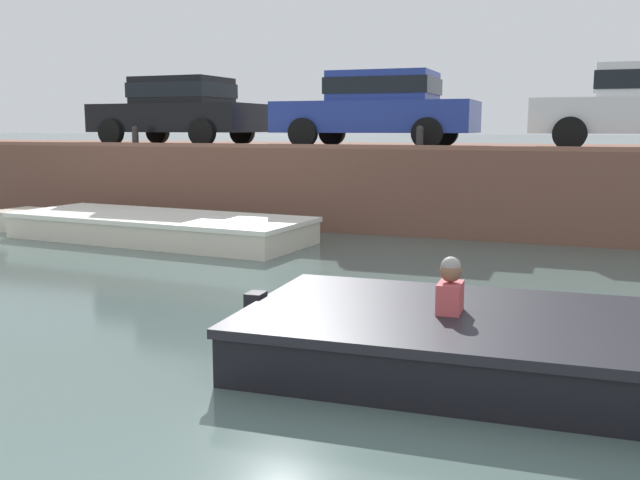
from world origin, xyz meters
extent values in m
plane|color=#4C605B|center=(0.00, 5.83, 0.00)|extent=(400.00, 400.00, 0.00)
cube|color=brown|center=(0.00, 14.65, 0.82)|extent=(60.00, 6.00, 1.65)
cube|color=#925F4C|center=(0.00, 11.77, 1.69)|extent=(60.00, 0.24, 0.08)
cube|color=silver|center=(-5.78, 9.64, 0.19)|extent=(5.75, 2.42, 0.39)
cube|color=silver|center=(-9.14, 9.90, 0.19)|extent=(1.20, 1.17, 0.39)
cube|color=white|center=(-5.78, 9.64, 0.43)|extent=(5.82, 2.48, 0.08)
cube|color=brown|center=(-5.36, 9.60, 0.33)|extent=(0.38, 1.80, 0.06)
cube|color=black|center=(1.68, 4.60, 0.20)|extent=(5.79, 2.46, 0.41)
cube|color=black|center=(1.68, 4.60, 0.45)|extent=(5.85, 2.52, 0.08)
cube|color=brown|center=(1.25, 4.58, 0.35)|extent=(0.34, 1.97, 0.06)
cube|color=black|center=(-1.26, 4.46, 0.30)|extent=(0.17, 0.21, 0.45)
cube|color=#C64C51|center=(0.54, 4.55, 0.53)|extent=(0.22, 0.33, 0.44)
sphere|color=brown|center=(0.54, 4.55, 0.85)|extent=(0.19, 0.19, 0.19)
sphere|color=gray|center=(0.54, 4.55, 0.89)|extent=(0.17, 0.17, 0.17)
cube|color=black|center=(-7.51, 13.11, 2.27)|extent=(3.89, 1.84, 0.64)
cube|color=black|center=(-7.36, 13.11, 2.89)|extent=(1.95, 1.60, 0.60)
cube|color=black|center=(-7.36, 13.11, 2.89)|extent=(2.03, 1.64, 0.33)
cylinder|color=black|center=(-8.72, 12.21, 1.95)|extent=(0.60, 0.19, 0.60)
cylinder|color=black|center=(-8.70, 14.04, 1.95)|extent=(0.60, 0.19, 0.60)
cylinder|color=black|center=(-6.33, 12.18, 1.95)|extent=(0.60, 0.19, 0.60)
cylinder|color=black|center=(-6.30, 14.01, 1.95)|extent=(0.60, 0.19, 0.60)
cube|color=#233893|center=(-2.71, 13.11, 2.27)|extent=(4.16, 1.88, 0.64)
cube|color=#233893|center=(-2.54, 13.11, 2.89)|extent=(2.09, 1.62, 0.60)
cube|color=black|center=(-2.54, 13.11, 2.89)|extent=(2.18, 1.66, 0.33)
cylinder|color=black|center=(-3.97, 12.17, 1.95)|extent=(0.60, 0.19, 0.60)
cylinder|color=black|center=(-4.01, 14.00, 1.95)|extent=(0.60, 0.19, 0.60)
cylinder|color=black|center=(-1.41, 12.22, 1.95)|extent=(0.60, 0.19, 0.60)
cylinder|color=black|center=(-1.45, 14.05, 1.95)|extent=(0.60, 0.19, 0.60)
cylinder|color=black|center=(1.18, 12.20, 1.95)|extent=(0.60, 0.19, 0.60)
cylinder|color=black|center=(1.16, 14.00, 1.95)|extent=(0.60, 0.19, 0.60)
cylinder|color=#2D2B28|center=(-7.85, 11.90, 1.82)|extent=(0.14, 0.14, 0.35)
sphere|color=#2D2B28|center=(-7.85, 11.90, 2.02)|extent=(0.15, 0.15, 0.15)
cylinder|color=#2D2B28|center=(-1.48, 11.90, 1.82)|extent=(0.14, 0.14, 0.35)
sphere|color=#2D2B28|center=(-1.48, 11.90, 2.02)|extent=(0.15, 0.15, 0.15)
camera|label=1|loc=(1.64, -1.38, 2.06)|focal=40.00mm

